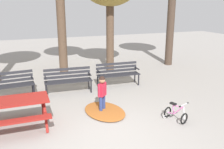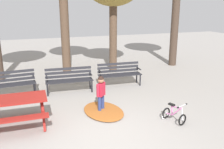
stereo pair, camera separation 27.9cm
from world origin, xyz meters
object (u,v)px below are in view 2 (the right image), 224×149
(kids_bicycle, at_px, (174,114))
(park_bench_left, at_px, (69,78))
(child_standing, at_px, (101,91))
(picnic_table, at_px, (9,105))
(park_bench_right, at_px, (119,72))
(park_bench_far_left, at_px, (10,82))

(kids_bicycle, bearing_deg, park_bench_left, 124.47)
(child_standing, relative_size, kids_bicycle, 1.68)
(picnic_table, bearing_deg, park_bench_left, 49.42)
(park_bench_left, relative_size, kids_bicycle, 2.59)
(park_bench_right, relative_size, kids_bicycle, 2.58)
(park_bench_left, xyz_separation_m, child_standing, (0.57, -1.95, 0.11))
(picnic_table, xyz_separation_m, park_bench_right, (3.73, 2.25, -0.08))
(park_bench_left, height_order, kids_bicycle, park_bench_left)
(kids_bicycle, bearing_deg, park_bench_right, 94.97)
(park_bench_far_left, bearing_deg, park_bench_right, -0.64)
(picnic_table, height_order, park_bench_left, park_bench_left)
(picnic_table, relative_size, park_bench_left, 1.11)
(park_bench_far_left, distance_m, park_bench_right, 3.81)
(park_bench_left, bearing_deg, picnic_table, -130.58)
(park_bench_right, bearing_deg, kids_bicycle, -85.03)
(picnic_table, height_order, park_bench_right, park_bench_right)
(park_bench_far_left, bearing_deg, park_bench_left, -4.77)
(picnic_table, relative_size, park_bench_far_left, 1.11)
(child_standing, bearing_deg, park_bench_right, 57.36)
(park_bench_right, distance_m, kids_bicycle, 3.33)
(park_bench_right, relative_size, child_standing, 1.54)
(picnic_table, distance_m, child_standing, 2.41)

